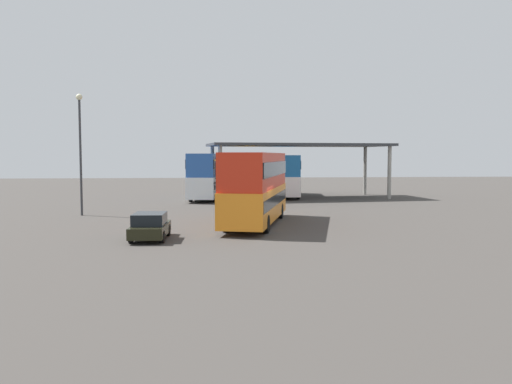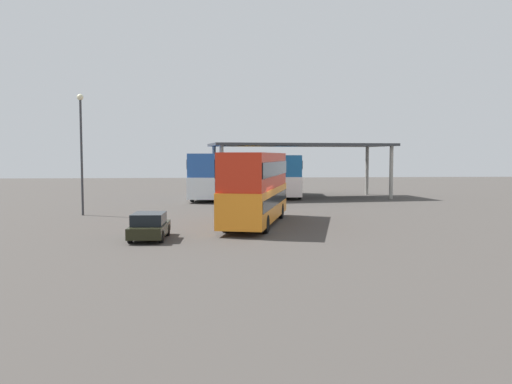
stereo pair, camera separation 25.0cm
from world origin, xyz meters
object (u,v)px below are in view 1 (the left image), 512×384
Objects in this scene: double_decker_far_right at (285,174)px; double_decker_near_canopy at (208,174)px; lamppost_tall at (80,140)px; double_decker_mid_row at (248,175)px; parked_hatchback at (150,226)px; double_decker_main at (256,186)px.

double_decker_near_canopy is at bearing 109.17° from double_decker_far_right.
double_decker_near_canopy is 16.37m from lamppost_tall.
double_decker_near_canopy is at bearing 108.61° from double_decker_mid_row.
double_decker_mid_row is at bearing 48.66° from lamppost_tall.
parked_hatchback is 26.66m from double_decker_mid_row.
double_decker_near_canopy is (2.83, 24.54, 1.73)m from parked_hatchback.
double_decker_near_canopy reaches higher than double_decker_main.
lamppost_tall is at bearing 138.14° from double_decker_far_right.
double_decker_far_right is at bearing -19.49° from parked_hatchback.
double_decker_mid_row is 1.35× the size of lamppost_tall.
double_decker_far_right is at bearing 1.60° from double_decker_main.
double_decker_near_canopy is 8.07m from double_decker_far_right.
lamppost_tall is (-12.88, -14.64, 2.99)m from double_decker_mid_row.
double_decker_main is 0.97× the size of double_decker_mid_row.
lamppost_tall is at bearing 77.91° from double_decker_main.
lamppost_tall reaches higher than double_decker_near_canopy.
parked_hatchback is at bearing 167.49° from double_decker_mid_row.
double_decker_main is 21.84m from double_decker_far_right.
double_decker_main is 20.57m from double_decker_mid_row.
double_decker_far_right is at bearing -68.63° from double_decker_near_canopy.
parked_hatchback is 0.34× the size of double_decker_far_right.
double_decker_mid_row is at bearing 11.50° from double_decker_main.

